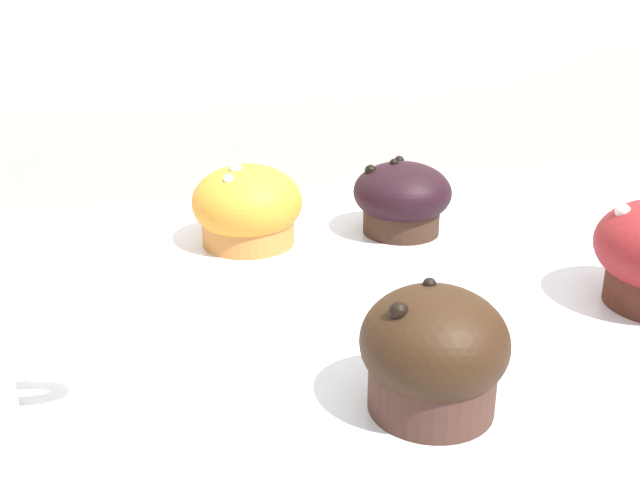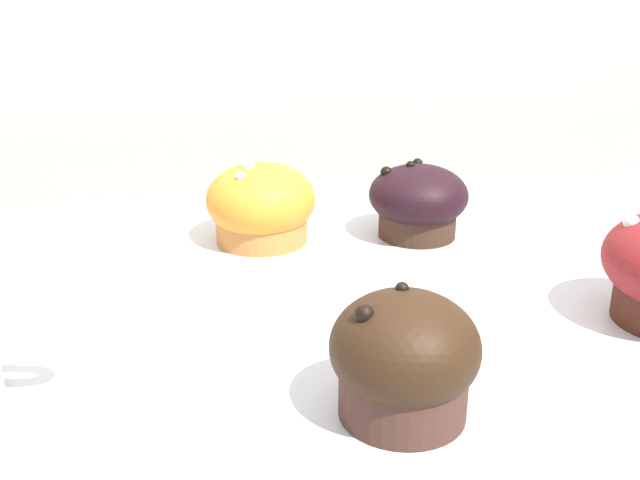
# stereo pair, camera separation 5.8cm
# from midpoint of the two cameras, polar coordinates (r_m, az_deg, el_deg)

# --- Properties ---
(wall_back) EXTENTS (3.20, 0.10, 1.80)m
(wall_back) POSITION_cam_midpoint_polar(r_m,az_deg,el_deg) (1.13, -3.40, 7.71)
(wall_back) COLOR beige
(wall_back) RESTS_ON ground
(muffin_back_left) EXTENTS (0.09, 0.09, 0.07)m
(muffin_back_left) POSITION_cam_midpoint_polar(r_m,az_deg,el_deg) (0.72, 9.80, 2.89)
(muffin_back_left) COLOR #3A251A
(muffin_back_left) RESTS_ON display_counter
(muffin_front_left) EXTENTS (0.10, 0.10, 0.08)m
(muffin_front_left) POSITION_cam_midpoint_polar(r_m,az_deg,el_deg) (0.70, -2.13, 2.59)
(muffin_front_left) COLOR #CC7E3A
(muffin_front_left) RESTS_ON display_counter
(muffin_front_right) EXTENTS (0.09, 0.09, 0.08)m
(muffin_front_right) POSITION_cam_midpoint_polar(r_m,az_deg,el_deg) (0.44, 10.26, -8.99)
(muffin_front_right) COLOR #482B23
(muffin_front_right) RESTS_ON display_counter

